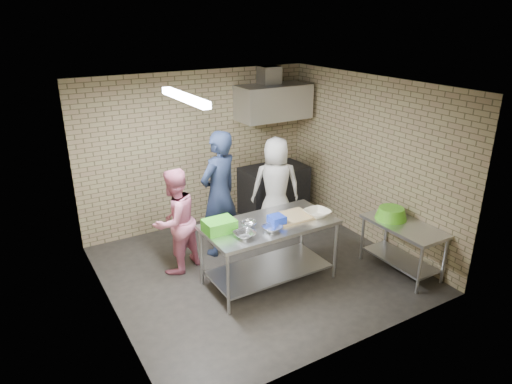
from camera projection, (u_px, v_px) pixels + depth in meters
floor at (257, 269)px, 6.87m from camera, size 4.20×4.20×0.00m
ceiling at (257, 86)px, 5.88m from camera, size 4.20×4.20×0.00m
back_wall at (198, 150)px, 7.98m from camera, size 4.20×0.06×2.70m
front_wall at (356, 242)px, 4.77m from camera, size 4.20×0.06×2.70m
left_wall at (103, 216)px, 5.38m from camera, size 0.06×4.00×2.70m
right_wall at (369, 161)px, 7.37m from camera, size 0.06×4.00×2.70m
prep_table at (269, 252)px, 6.42m from camera, size 1.81×0.90×0.90m
side_counter at (402, 248)px, 6.71m from camera, size 0.60×1.20×0.75m
stove at (274, 190)px, 8.67m from camera, size 1.20×0.70×0.90m
range_hood at (274, 102)px, 8.11m from camera, size 1.30×0.60×0.60m
hood_duct at (269, 75)px, 8.06m from camera, size 0.35×0.30×0.30m
wall_shelf at (282, 109)px, 8.47m from camera, size 0.80×0.20×0.04m
fluorescent_fixture at (185, 97)px, 5.43m from camera, size 0.10×1.25×0.08m
green_crate at (219, 226)px, 5.99m from camera, size 0.40×0.30×0.16m
blue_tub at (277, 220)px, 6.18m from camera, size 0.20×0.20×0.13m
cutting_board at (292, 217)px, 6.40m from camera, size 0.55×0.42×0.03m
mixing_bowl_a at (245, 235)px, 5.85m from camera, size 0.30×0.30×0.07m
mixing_bowl_b at (249, 224)px, 6.14m from camera, size 0.23×0.23×0.07m
mixing_bowl_c at (272, 228)px, 6.02m from camera, size 0.28×0.28×0.06m
ceramic_bowl at (317, 213)px, 6.45m from camera, size 0.37×0.37×0.09m
green_basin at (391, 213)px, 6.73m from camera, size 0.46×0.46×0.17m
bottle_red at (270, 104)px, 8.31m from camera, size 0.07×0.07×0.18m
bottle_green at (288, 103)px, 8.50m from camera, size 0.06×0.06×0.15m
man_navy at (219, 194)px, 7.03m from camera, size 0.84×0.70×1.98m
woman_pink at (175, 221)px, 6.59m from camera, size 0.93×0.84×1.57m
woman_white at (276, 186)px, 7.76m from camera, size 0.97×0.82×1.68m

